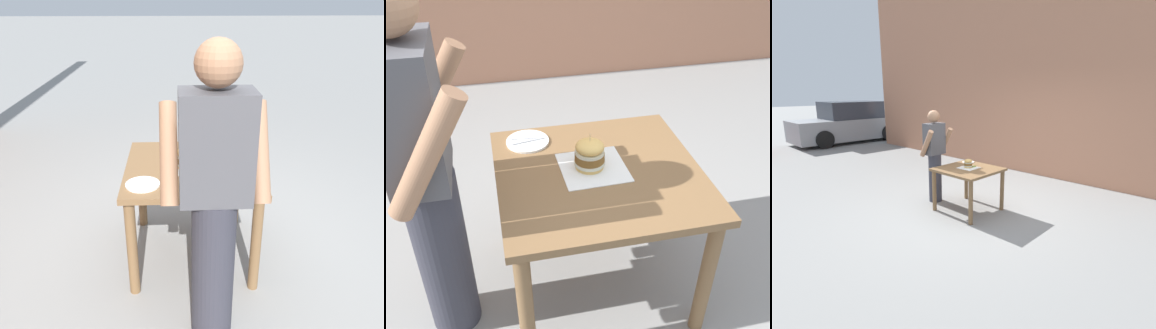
% 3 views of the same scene
% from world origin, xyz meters
% --- Properties ---
extents(ground_plane, '(80.00, 80.00, 0.00)m').
position_xyz_m(ground_plane, '(0.00, 0.00, 0.00)').
color(ground_plane, gray).
extents(patio_table, '(0.93, 0.96, 0.75)m').
position_xyz_m(patio_table, '(0.00, 0.00, 0.62)').
color(patio_table, brown).
rests_on(patio_table, ground).
extents(serving_paper, '(0.32, 0.32, 0.00)m').
position_xyz_m(serving_paper, '(0.03, 0.02, 0.75)').
color(serving_paper, white).
rests_on(serving_paper, patio_table).
extents(sandwich, '(0.14, 0.14, 0.18)m').
position_xyz_m(sandwich, '(0.04, 0.04, 0.83)').
color(sandwich, '#E5B25B').
rests_on(sandwich, serving_paper).
extents(pickle_spear, '(0.07, 0.03, 0.02)m').
position_xyz_m(pickle_spear, '(0.13, -0.02, 0.77)').
color(pickle_spear, '#8EA83D').
rests_on(pickle_spear, serving_paper).
extents(side_plate_with_forks, '(0.22, 0.22, 0.02)m').
position_xyz_m(side_plate_with_forks, '(0.32, 0.29, 0.76)').
color(side_plate_with_forks, white).
rests_on(side_plate_with_forks, patio_table).
extents(diner_across_table, '(0.55, 0.35, 1.69)m').
position_xyz_m(diner_across_table, '(-0.08, 0.75, 0.88)').
color(diner_across_table, '#33333D').
rests_on(diner_across_table, ground).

